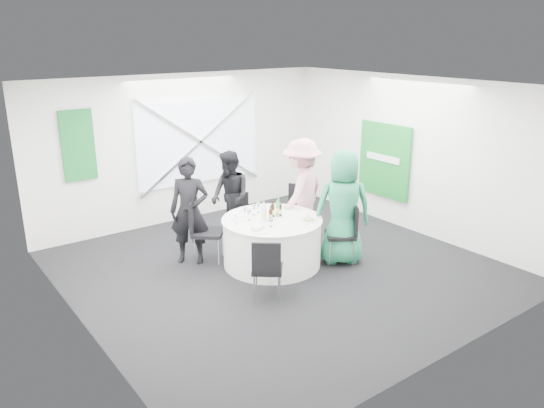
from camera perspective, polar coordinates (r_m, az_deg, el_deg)
floor at (r=8.32m, az=0.83°, el=-6.91°), size 6.00×6.00×0.00m
ceiling at (r=7.58m, az=0.92°, el=12.68°), size 6.00×6.00×0.00m
wall_back at (r=10.31m, az=-9.37°, el=5.96°), size 6.00×0.00×6.00m
wall_front at (r=5.87m, az=19.02°, el=-3.98°), size 6.00×0.00×6.00m
wall_left at (r=6.54m, az=-20.50°, el=-1.90°), size 0.00×6.00×6.00m
wall_right at (r=9.90m, az=14.86°, el=5.10°), size 0.00×6.00×6.00m
window_panel at (r=10.39m, az=-7.82°, el=6.69°), size 2.60×0.03×1.60m
window_brace_a at (r=10.36m, az=-7.71°, el=6.65°), size 2.63×0.05×1.84m
window_brace_b at (r=10.36m, az=-7.71°, el=6.65°), size 2.63×0.05×1.84m
green_banner at (r=9.48m, az=-20.13°, el=5.92°), size 0.55×0.04×1.20m
green_sign at (r=10.27m, az=11.97°, el=4.61°), size 0.05×1.20×1.40m
banquet_table at (r=8.31m, az=-0.00°, el=-4.07°), size 1.56×1.56×0.76m
chair_back at (r=9.18m, az=-3.30°, el=-1.16°), size 0.44×0.44×0.86m
chair_back_left at (r=8.40m, az=-7.55°, el=-2.38°), size 0.65×0.65×1.02m
chair_back_right at (r=9.19m, az=2.76°, el=-0.54°), size 0.62×0.62×1.00m
chair_front_right at (r=8.38m, az=7.99°, el=-2.68°), size 0.61×0.61×0.97m
chair_front_left at (r=7.14m, az=-0.56°, el=-6.64°), size 0.57×0.57×0.90m
person_man_back_left at (r=8.36m, az=-8.87°, el=-0.74°), size 0.73×0.72×1.70m
person_man_back at (r=9.21m, az=-4.52°, el=0.80°), size 0.45×0.79×1.59m
person_woman_pink at (r=8.99m, az=3.20°, el=1.26°), size 1.31×0.99×1.84m
person_woman_green at (r=8.30m, az=7.63°, el=-0.37°), size 1.06×0.96×1.82m
plate_back at (r=8.56m, az=-2.58°, el=-0.66°), size 0.25×0.25×0.01m
plate_back_left at (r=8.13m, az=-3.48°, el=-1.69°), size 0.26×0.26×0.01m
plate_back_right at (r=8.63m, az=1.79°, el=-0.43°), size 0.26×0.26×0.04m
plate_front_right at (r=8.11m, az=3.89°, el=-1.71°), size 0.27×0.27×0.04m
plate_front_left at (r=7.65m, az=-1.36°, el=-2.96°), size 0.26×0.26×0.01m
napkin at (r=7.69m, az=-1.57°, el=-2.58°), size 0.21×0.18×0.05m
beer_bottle_a at (r=8.07m, az=-0.89°, el=-1.08°), size 0.06×0.06×0.27m
beer_bottle_b at (r=8.24m, az=0.07°, el=-0.72°), size 0.06×0.06×0.26m
beer_bottle_c at (r=8.27m, az=0.86°, el=-0.67°), size 0.06×0.06×0.25m
beer_bottle_d at (r=8.05m, az=-0.13°, el=-1.24°), size 0.06×0.06×0.24m
green_water_bottle at (r=8.27m, az=0.68°, el=-0.53°), size 0.08×0.08×0.30m
clear_water_bottle at (r=8.05m, az=-0.89°, el=-1.02°), size 0.08×0.08×0.30m
wine_glass_a at (r=8.20m, az=-2.93°, el=-0.64°), size 0.07×0.07×0.17m
wine_glass_b at (r=8.32m, az=-1.97°, el=-0.36°), size 0.07×0.07×0.17m
wine_glass_c at (r=7.81m, az=-0.14°, el=-1.58°), size 0.07×0.07×0.17m
wine_glass_d at (r=8.10m, az=-2.48°, el=-0.88°), size 0.07×0.07×0.17m
wine_glass_e at (r=8.43m, az=-1.48°, el=-0.10°), size 0.07×0.07×0.17m
fork_a at (r=7.98m, az=3.80°, el=-2.12°), size 0.11×0.12×0.01m
knife_a at (r=8.30m, az=3.90°, el=-1.32°), size 0.11×0.12×0.01m
fork_b at (r=8.69m, az=-1.29°, el=-0.39°), size 0.15×0.02×0.01m
knife_b at (r=8.50m, az=-3.20°, el=-0.85°), size 0.15×0.02×0.01m
fork_c at (r=8.28m, az=-3.94°, el=-1.38°), size 0.08×0.14×0.01m
knife_c at (r=8.00m, az=-3.85°, el=-2.07°), size 0.09×0.13×0.01m
fork_d at (r=8.59m, az=2.56°, el=-0.63°), size 0.09×0.14×0.01m
knife_d at (r=8.72m, az=0.10°, el=-0.32°), size 0.10×0.13×0.01m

